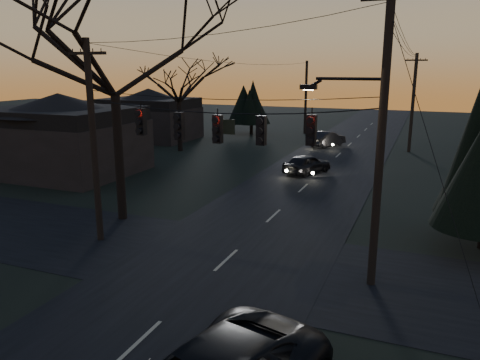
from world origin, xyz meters
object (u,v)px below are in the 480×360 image
at_px(sedan_oncoming_a, 307,164).
at_px(sedan_oncoming_b, 327,139).
at_px(utility_pole_far_r, 409,152).
at_px(bare_tree_left, 112,42).
at_px(utility_pole_right, 371,284).
at_px(utility_pole_left, 101,240).
at_px(utility_pole_far_l, 305,133).

xyz_separation_m(sedan_oncoming_a, sedan_oncoming_b, (-1.10, 12.11, 0.02)).
xyz_separation_m(utility_pole_far_r, sedan_oncoming_b, (-7.40, 0.22, 0.70)).
distance_m(bare_tree_left, sedan_oncoming_b, 27.01).
relative_size(utility_pole_right, utility_pole_left, 1.18).
height_order(utility_pole_left, utility_pole_far_l, utility_pole_left).
relative_size(utility_pole_far_r, sedan_oncoming_b, 1.99).
relative_size(utility_pole_right, utility_pole_far_l, 1.25).
distance_m(utility_pole_far_r, bare_tree_left, 29.30).
xyz_separation_m(utility_pole_right, utility_pole_left, (-11.50, 0.00, 0.00)).
xyz_separation_m(utility_pole_far_r, bare_tree_left, (-12.37, -25.17, 8.48)).
distance_m(utility_pole_left, utility_pole_far_l, 36.00).
relative_size(utility_pole_far_r, sedan_oncoming_a, 2.12).
height_order(sedan_oncoming_a, sedan_oncoming_b, sedan_oncoming_b).
height_order(utility_pole_right, utility_pole_far_r, utility_pole_right).
bearing_deg(utility_pole_far_l, utility_pole_far_r, -34.82).
bearing_deg(utility_pole_right, utility_pole_far_l, 107.72).
bearing_deg(utility_pole_left, sedan_oncoming_b, 81.74).
distance_m(utility_pole_far_l, bare_tree_left, 34.25).
relative_size(utility_pole_far_l, bare_tree_left, 0.66).
distance_m(utility_pole_left, utility_pole_far_r, 30.27).
xyz_separation_m(bare_tree_left, sedan_oncoming_b, (4.97, 25.39, -7.78)).
relative_size(bare_tree_left, sedan_oncoming_b, 2.84).
xyz_separation_m(utility_pole_left, sedan_oncoming_b, (4.10, 28.22, 0.70)).
xyz_separation_m(bare_tree_left, sedan_oncoming_a, (6.07, 13.28, -7.80)).
height_order(utility_pole_far_r, sedan_oncoming_a, utility_pole_far_r).
distance_m(utility_pole_right, utility_pole_far_r, 28.00).
bearing_deg(sedan_oncoming_a, utility_pole_far_r, -93.86).
bearing_deg(bare_tree_left, sedan_oncoming_b, 78.93).
height_order(bare_tree_left, sedan_oncoming_b, bare_tree_left).
bearing_deg(utility_pole_left, utility_pole_right, 0.00).
xyz_separation_m(utility_pole_left, sedan_oncoming_a, (5.20, 16.11, 0.68)).
bearing_deg(utility_pole_far_r, utility_pole_right, -90.00).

